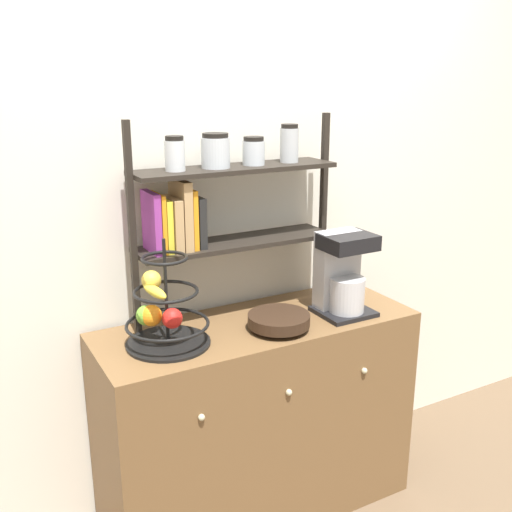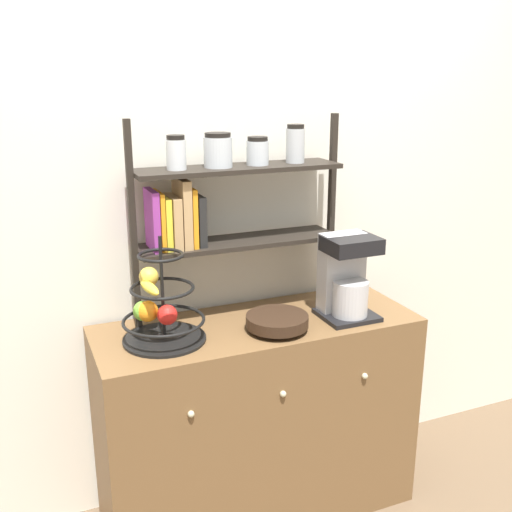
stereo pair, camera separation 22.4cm
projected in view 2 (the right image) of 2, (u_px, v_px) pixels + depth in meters
wall_back at (232, 195)px, 2.44m from camera, size 7.00×0.05×2.60m
sideboard at (258, 418)px, 2.45m from camera, size 1.27×0.48×0.85m
coffee_maker at (346, 277)px, 2.35m from camera, size 0.21×0.20×0.33m
fruit_stand at (159, 309)px, 2.13m from camera, size 0.30×0.30×0.39m
wooden_bowl at (277, 321)px, 2.25m from camera, size 0.24×0.24×0.06m
shelf_hutch at (216, 198)px, 2.26m from camera, size 0.85×0.20×0.78m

